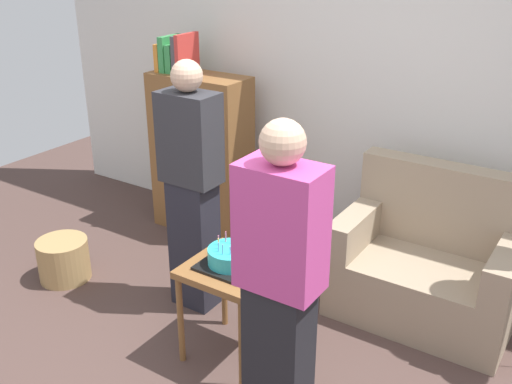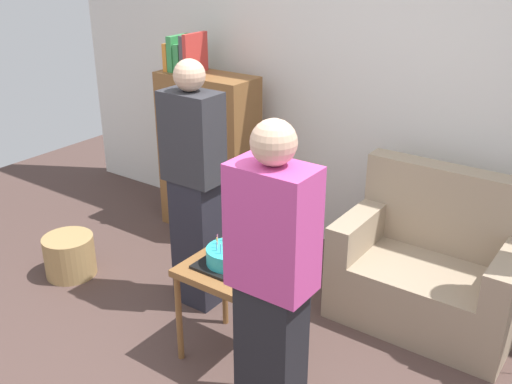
% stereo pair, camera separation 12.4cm
% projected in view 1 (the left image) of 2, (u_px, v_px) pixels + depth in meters
% --- Properties ---
extents(wall_back, '(6.00, 0.10, 2.70)m').
position_uv_depth(wall_back, '(378.00, 79.00, 4.15)').
color(wall_back, silver).
rests_on(wall_back, ground_plane).
extents(couch, '(1.10, 0.70, 0.96)m').
position_uv_depth(couch, '(428.00, 266.00, 3.76)').
color(couch, gray).
rests_on(couch, ground_plane).
extents(bookshelf, '(0.80, 0.36, 1.60)m').
position_uv_depth(bookshelf, '(201.00, 151.00, 4.76)').
color(bookshelf, brown).
rests_on(bookshelf, ground_plane).
extents(side_table, '(0.48, 0.48, 0.60)m').
position_uv_depth(side_table, '(232.00, 280.00, 3.31)').
color(side_table, brown).
rests_on(side_table, ground_plane).
extents(birthday_cake, '(0.32, 0.32, 0.17)m').
position_uv_depth(birthday_cake, '(231.00, 258.00, 3.25)').
color(birthday_cake, black).
rests_on(birthday_cake, side_table).
extents(person_blowing_candles, '(0.36, 0.22, 1.63)m').
position_uv_depth(person_blowing_candles, '(192.00, 188.00, 3.67)').
color(person_blowing_candles, '#23232D').
rests_on(person_blowing_candles, ground_plane).
extents(person_holding_cake, '(0.36, 0.22, 1.63)m').
position_uv_depth(person_holding_cake, '(280.00, 295.00, 2.58)').
color(person_holding_cake, black).
rests_on(person_holding_cake, ground_plane).
extents(wicker_basket, '(0.36, 0.36, 0.30)m').
position_uv_depth(wicker_basket, '(64.00, 260.00, 4.22)').
color(wicker_basket, '#A88451').
rests_on(wicker_basket, ground_plane).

